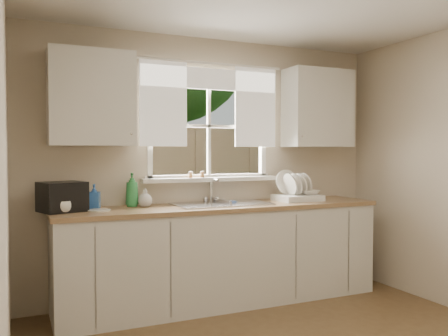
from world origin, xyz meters
name	(u,v)px	position (x,y,z in m)	size (l,w,h in m)	color
room_walls	(343,180)	(0.00, -0.07, 1.24)	(3.62, 4.02, 2.50)	beige
window	(209,143)	(0.00, 2.00, 1.49)	(1.38, 0.16, 1.06)	white
curtains	(211,96)	(0.00, 1.95, 1.93)	(1.50, 0.03, 0.81)	white
base_cabinets	(223,256)	(0.00, 1.68, 0.43)	(3.00, 0.62, 0.87)	silver
countertop	(223,207)	(0.00, 1.68, 0.89)	(3.04, 0.65, 0.04)	olive
upper_cabinet_left	(91,98)	(-1.15, 1.82, 1.85)	(0.70, 0.33, 0.80)	silver
upper_cabinet_right	(318,108)	(1.15, 1.82, 1.85)	(0.70, 0.33, 0.80)	silver
wall_outlet	(287,182)	(0.88, 1.99, 1.08)	(0.08, 0.01, 0.12)	beige
sill_jars	(196,175)	(-0.16, 1.94, 1.18)	(0.16, 0.04, 0.06)	brown
backyard	(125,60)	(0.58, 8.42, 3.46)	(20.00, 10.00, 6.13)	#335421
sink	(221,212)	(0.00, 1.71, 0.84)	(0.88, 0.52, 0.40)	#B7B7BC
dish_rack	(297,193)	(0.83, 1.71, 0.98)	(0.45, 0.34, 0.31)	white
bowl	(310,192)	(0.95, 1.67, 0.99)	(0.19, 0.19, 0.05)	white
soap_bottle_a	(132,190)	(-0.80, 1.87, 1.06)	(0.12, 0.12, 0.30)	#2F9047
soap_bottle_b	(94,196)	(-1.13, 1.86, 1.02)	(0.09, 0.10, 0.21)	#3875D2
soap_bottle_c	(145,198)	(-0.69, 1.82, 0.99)	(0.13, 0.13, 0.16)	beige
saucer	(99,210)	(-1.12, 1.68, 0.92)	(0.18, 0.18, 0.01)	silver
cup	(64,207)	(-1.40, 1.65, 0.96)	(0.12, 0.12, 0.10)	white
black_appliance	(62,197)	(-1.40, 1.76, 1.03)	(0.33, 0.29, 0.24)	black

